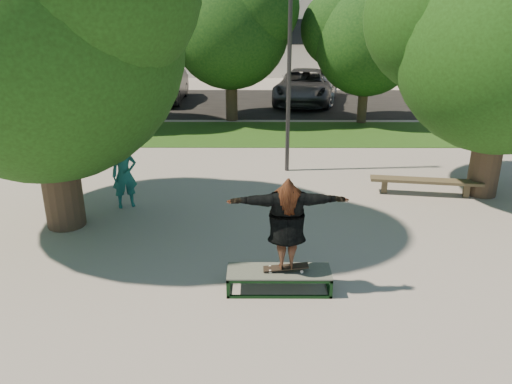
{
  "coord_description": "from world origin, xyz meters",
  "views": [
    {
      "loc": [
        0.12,
        -9.31,
        4.7
      ],
      "look_at": [
        0.09,
        0.6,
        0.96
      ],
      "focal_mm": 35.0,
      "sensor_mm": 36.0,
      "label": 1
    }
  ],
  "objects_px": {
    "bench": "(426,182)",
    "car_silver_b": "(318,88)",
    "car_silver_a": "(69,92)",
    "tree_right": "(503,31)",
    "car_dark": "(167,86)",
    "grind_box": "(279,280)",
    "car_grey": "(305,86)",
    "tree_left": "(35,19)",
    "bystander": "(124,174)",
    "lamppost": "(289,63)"
  },
  "relations": [
    {
      "from": "tree_left",
      "to": "car_silver_a",
      "type": "distance_m",
      "value": 14.89
    },
    {
      "from": "grind_box",
      "to": "car_grey",
      "type": "height_order",
      "value": "car_grey"
    },
    {
      "from": "car_silver_b",
      "to": "bench",
      "type": "bearing_deg",
      "value": -73.68
    },
    {
      "from": "tree_left",
      "to": "tree_right",
      "type": "distance_m",
      "value": 10.41
    },
    {
      "from": "car_grey",
      "to": "lamppost",
      "type": "bearing_deg",
      "value": -87.01
    },
    {
      "from": "grind_box",
      "to": "car_silver_a",
      "type": "distance_m",
      "value": 18.99
    },
    {
      "from": "tree_left",
      "to": "bench",
      "type": "height_order",
      "value": "tree_left"
    },
    {
      "from": "lamppost",
      "to": "grind_box",
      "type": "bearing_deg",
      "value": -94.3
    },
    {
      "from": "tree_right",
      "to": "grind_box",
      "type": "xyz_separation_m",
      "value": [
        -5.42,
        -4.8,
        -3.9
      ]
    },
    {
      "from": "tree_right",
      "to": "car_silver_b",
      "type": "distance_m",
      "value": 14.11
    },
    {
      "from": "car_grey",
      "to": "bench",
      "type": "bearing_deg",
      "value": -70.69
    },
    {
      "from": "car_dark",
      "to": "car_grey",
      "type": "relative_size",
      "value": 0.8
    },
    {
      "from": "tree_right",
      "to": "grind_box",
      "type": "distance_m",
      "value": 8.23
    },
    {
      "from": "bystander",
      "to": "bench",
      "type": "distance_m",
      "value": 7.67
    },
    {
      "from": "tree_right",
      "to": "bystander",
      "type": "distance_m",
      "value": 9.65
    },
    {
      "from": "bystander",
      "to": "car_silver_a",
      "type": "height_order",
      "value": "bystander"
    },
    {
      "from": "car_silver_b",
      "to": "car_silver_a",
      "type": "bearing_deg",
      "value": -160.94
    },
    {
      "from": "grind_box",
      "to": "bench",
      "type": "xyz_separation_m",
      "value": [
        4.01,
        4.66,
        0.17
      ]
    },
    {
      "from": "bench",
      "to": "car_dark",
      "type": "xyz_separation_m",
      "value": [
        -9.02,
        13.38,
        0.41
      ]
    },
    {
      "from": "grind_box",
      "to": "lamppost",
      "type": "bearing_deg",
      "value": 85.7
    },
    {
      "from": "tree_left",
      "to": "car_silver_b",
      "type": "height_order",
      "value": "tree_left"
    },
    {
      "from": "grind_box",
      "to": "car_grey",
      "type": "xyz_separation_m",
      "value": [
        2.01,
        17.84,
        0.63
      ]
    },
    {
      "from": "lamppost",
      "to": "car_silver_b",
      "type": "bearing_deg",
      "value": 79.16
    },
    {
      "from": "car_dark",
      "to": "bystander",
      "type": "bearing_deg",
      "value": -84.98
    },
    {
      "from": "grind_box",
      "to": "bench",
      "type": "relative_size",
      "value": 0.63
    },
    {
      "from": "car_dark",
      "to": "car_silver_b",
      "type": "bearing_deg",
      "value": 0.7
    },
    {
      "from": "bench",
      "to": "car_dark",
      "type": "distance_m",
      "value": 16.14
    },
    {
      "from": "tree_left",
      "to": "car_dark",
      "type": "height_order",
      "value": "tree_left"
    },
    {
      "from": "bystander",
      "to": "car_grey",
      "type": "relative_size",
      "value": 0.28
    },
    {
      "from": "tree_right",
      "to": "car_dark",
      "type": "height_order",
      "value": "tree_right"
    },
    {
      "from": "bystander",
      "to": "car_dark",
      "type": "relative_size",
      "value": 0.35
    },
    {
      "from": "car_dark",
      "to": "tree_left",
      "type": "bearing_deg",
      "value": -89.79
    },
    {
      "from": "lamppost",
      "to": "car_silver_b",
      "type": "relative_size",
      "value": 1.34
    },
    {
      "from": "tree_right",
      "to": "car_dark",
      "type": "xyz_separation_m",
      "value": [
        -10.43,
        13.24,
        -3.32
      ]
    },
    {
      "from": "tree_left",
      "to": "grind_box",
      "type": "distance_m",
      "value": 6.98
    },
    {
      "from": "tree_right",
      "to": "grind_box",
      "type": "height_order",
      "value": "tree_right"
    },
    {
      "from": "bench",
      "to": "tree_right",
      "type": "bearing_deg",
      "value": 14.48
    },
    {
      "from": "lamppost",
      "to": "car_grey",
      "type": "bearing_deg",
      "value": 82.32
    },
    {
      "from": "bystander",
      "to": "car_grey",
      "type": "distance_m",
      "value": 15.08
    },
    {
      "from": "bench",
      "to": "car_silver_a",
      "type": "relative_size",
      "value": 0.64
    },
    {
      "from": "lamppost",
      "to": "car_silver_a",
      "type": "distance_m",
      "value": 14.14
    },
    {
      "from": "tree_left",
      "to": "lamppost",
      "type": "distance_m",
      "value": 6.7
    },
    {
      "from": "bench",
      "to": "car_silver_b",
      "type": "height_order",
      "value": "car_silver_b"
    },
    {
      "from": "car_grey",
      "to": "tree_right",
      "type": "bearing_deg",
      "value": -64.64
    },
    {
      "from": "bystander",
      "to": "car_silver_a",
      "type": "relative_size",
      "value": 0.37
    },
    {
      "from": "car_dark",
      "to": "lamppost",
      "type": "bearing_deg",
      "value": -64.65
    },
    {
      "from": "lamppost",
      "to": "bystander",
      "type": "height_order",
      "value": "lamppost"
    },
    {
      "from": "lamppost",
      "to": "bystander",
      "type": "relative_size",
      "value": 3.68
    },
    {
      "from": "bench",
      "to": "car_dark",
      "type": "bearing_deg",
      "value": 132.56
    },
    {
      "from": "tree_left",
      "to": "bystander",
      "type": "bearing_deg",
      "value": 41.14
    }
  ]
}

